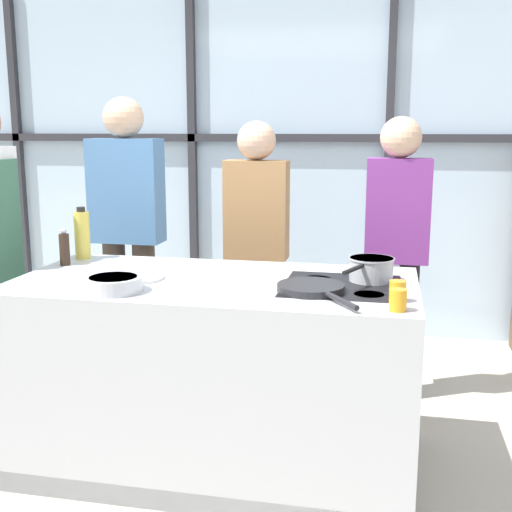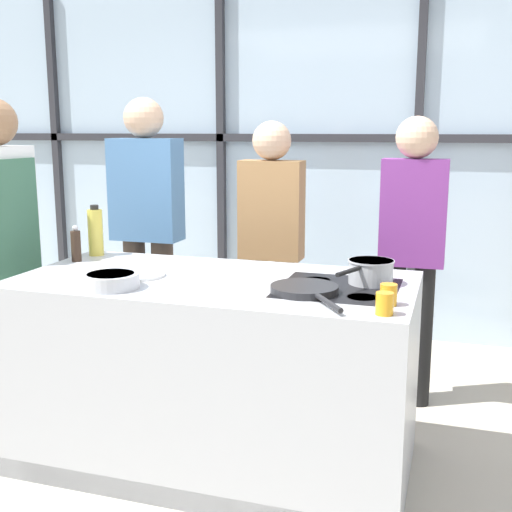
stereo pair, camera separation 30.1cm
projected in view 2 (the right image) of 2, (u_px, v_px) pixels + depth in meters
ground_plane at (216, 459)px, 3.18m from camera, size 18.00×18.00×0.00m
back_window_wall at (316, 156)px, 4.98m from camera, size 6.40×0.10×2.80m
demo_island at (215, 371)px, 3.09m from camera, size 1.86×0.92×0.92m
chef at (3, 240)px, 3.43m from camera, size 0.25×0.40×1.77m
spectator_far_left at (147, 220)px, 4.14m from camera, size 0.45×0.25×1.80m
spectator_center_left at (271, 237)px, 3.90m from camera, size 0.38×0.23×1.66m
spectator_center_right at (412, 240)px, 3.65m from camera, size 0.37×0.23×1.68m
frying_pan at (305, 289)px, 2.74m from camera, size 0.37×0.47×0.03m
saucepan at (371, 271)px, 2.89m from camera, size 0.22×0.37×0.11m
white_plate at (138, 275)px, 3.05m from camera, size 0.25×0.25×0.01m
mixing_bowl at (111, 280)px, 2.82m from camera, size 0.25×0.25×0.07m
oil_bottle at (95, 232)px, 3.54m from camera, size 0.08×0.08×0.28m
pepper_grinder at (76, 245)px, 3.38m from camera, size 0.05×0.05×0.19m
juice_glass_near at (385, 304)px, 2.41m from camera, size 0.07×0.07×0.09m
juice_glass_far at (388, 295)px, 2.54m from camera, size 0.07×0.07×0.09m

